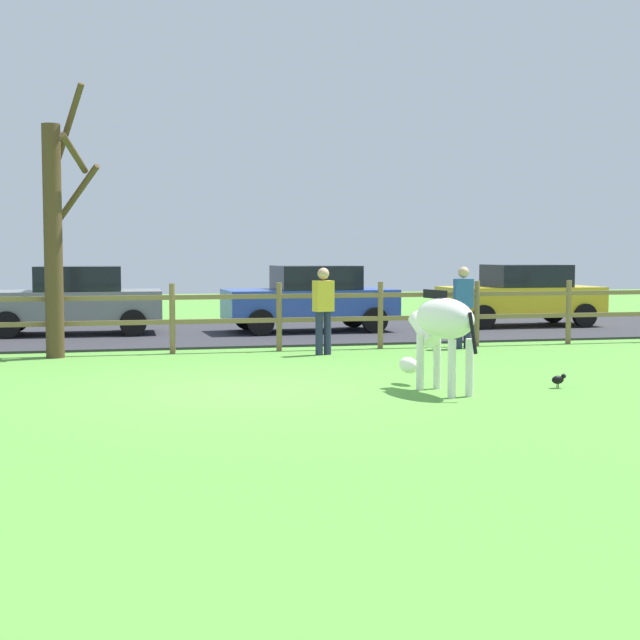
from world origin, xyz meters
TOP-DOWN VIEW (x-y plane):
  - ground_plane at (0.00, 0.00)m, footprint 60.00×60.00m
  - parking_asphalt at (0.00, 9.30)m, footprint 28.00×7.40m
  - paddock_fence at (-0.65, 5.00)m, footprint 20.81×0.11m
  - bare_tree at (-2.76, 4.79)m, footprint 1.04×1.51m
  - zebra at (2.59, -0.81)m, footprint 0.73×1.92m
  - crow_on_grass at (4.37, -0.82)m, footprint 0.21×0.10m
  - parked_car_yellow at (8.47, 9.02)m, footprint 4.02×1.91m
  - parked_car_grey at (-2.57, 9.15)m, footprint 4.04×1.96m
  - parked_car_blue at (2.88, 8.64)m, footprint 4.06×1.99m
  - visitor_left_of_tree at (2.10, 4.11)m, footprint 0.41×0.31m
  - visitor_right_of_tree at (5.09, 4.57)m, footprint 0.37×0.25m

SIDE VIEW (x-z plane):
  - ground_plane at x=0.00m, z-range 0.00..0.00m
  - parking_asphalt at x=0.00m, z-range 0.00..0.05m
  - crow_on_grass at x=4.37m, z-range 0.02..0.23m
  - paddock_fence at x=-0.65m, z-range 0.09..1.43m
  - parked_car_yellow at x=8.47m, z-range 0.06..1.62m
  - parked_car_grey at x=-2.57m, z-range 0.06..1.62m
  - parked_car_blue at x=2.88m, z-range 0.06..1.62m
  - visitor_left_of_tree at x=2.10m, z-range 0.09..1.73m
  - visitor_right_of_tree at x=5.09m, z-range 0.09..1.73m
  - zebra at x=2.59m, z-range 0.22..1.63m
  - bare_tree at x=-2.76m, z-range -0.21..4.78m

